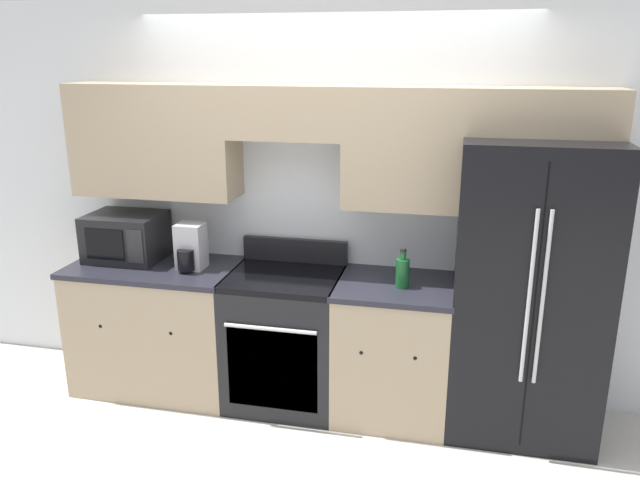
{
  "coord_description": "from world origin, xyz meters",
  "views": [
    {
      "loc": [
        0.81,
        -3.31,
        2.26
      ],
      "look_at": [
        0.0,
        0.31,
        1.14
      ],
      "focal_mm": 35.0,
      "sensor_mm": 36.0,
      "label": 1
    }
  ],
  "objects_px": {
    "refrigerator": "(527,289)",
    "microwave": "(126,237)",
    "oven_range": "(285,338)",
    "bottle": "(402,272)"
  },
  "relations": [
    {
      "from": "refrigerator",
      "to": "microwave",
      "type": "relative_size",
      "value": 3.64
    },
    {
      "from": "oven_range",
      "to": "refrigerator",
      "type": "xyz_separation_m",
      "value": [
        1.5,
        0.06,
        0.45
      ]
    },
    {
      "from": "microwave",
      "to": "bottle",
      "type": "xyz_separation_m",
      "value": [
        1.9,
        -0.13,
        -0.06
      ]
    },
    {
      "from": "oven_range",
      "to": "microwave",
      "type": "xyz_separation_m",
      "value": [
        -1.14,
        0.08,
        0.6
      ]
    },
    {
      "from": "microwave",
      "to": "bottle",
      "type": "bearing_deg",
      "value": -3.87
    },
    {
      "from": "oven_range",
      "to": "microwave",
      "type": "distance_m",
      "value": 1.29
    },
    {
      "from": "oven_range",
      "to": "refrigerator",
      "type": "distance_m",
      "value": 1.57
    },
    {
      "from": "oven_range",
      "to": "bottle",
      "type": "bearing_deg",
      "value": -3.65
    },
    {
      "from": "oven_range",
      "to": "bottle",
      "type": "xyz_separation_m",
      "value": [
        0.76,
        -0.05,
        0.54
      ]
    },
    {
      "from": "refrigerator",
      "to": "microwave",
      "type": "height_order",
      "value": "refrigerator"
    }
  ]
}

